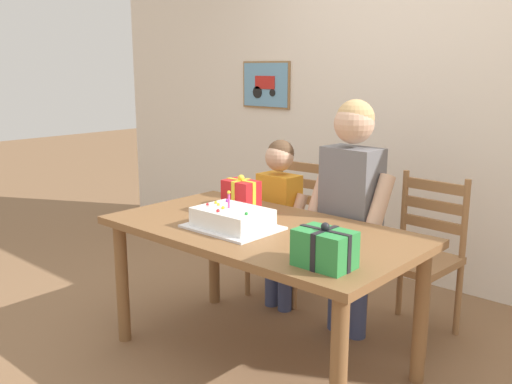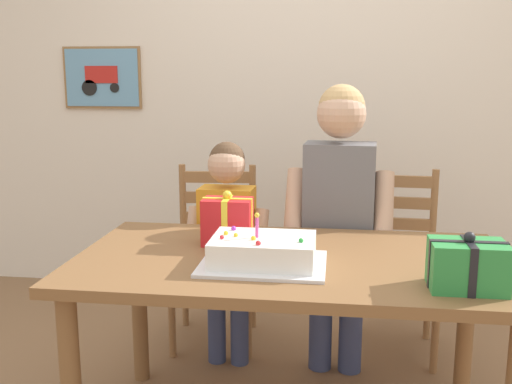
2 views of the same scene
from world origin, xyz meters
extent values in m
plane|color=#846042|center=(0.00, 0.00, 0.00)|extent=(20.00, 20.00, 0.00)
cube|color=silver|center=(0.00, 1.64, 1.30)|extent=(6.40, 0.08, 2.60)
cube|color=olive|center=(-1.34, 1.59, 1.37)|extent=(0.51, 0.02, 0.39)
cube|color=#669EC6|center=(-1.34, 1.58, 1.37)|extent=(0.48, 0.01, 0.36)
cube|color=red|center=(-1.34, 1.57, 1.39)|extent=(0.22, 0.01, 0.11)
cylinder|color=black|center=(-1.42, 1.57, 1.31)|extent=(0.10, 0.01, 0.10)
cylinder|color=black|center=(-1.26, 1.57, 1.31)|extent=(0.06, 0.01, 0.06)
cube|color=brown|center=(0.00, 0.00, 0.71)|extent=(1.60, 0.87, 0.04)
cylinder|color=brown|center=(-0.72, -0.35, 0.34)|extent=(0.07, 0.07, 0.69)
cylinder|color=brown|center=(0.72, -0.35, 0.34)|extent=(0.07, 0.07, 0.69)
cylinder|color=brown|center=(-0.72, 0.35, 0.34)|extent=(0.07, 0.07, 0.69)
cylinder|color=brown|center=(0.72, 0.35, 0.34)|extent=(0.07, 0.07, 0.69)
cube|color=silver|center=(-0.09, -0.11, 0.74)|extent=(0.44, 0.34, 0.01)
cube|color=white|center=(-0.09, -0.11, 0.79)|extent=(0.36, 0.26, 0.09)
cylinder|color=#E04C9E|center=(-0.11, -0.11, 0.87)|extent=(0.01, 0.01, 0.07)
sphere|color=yellow|center=(-0.11, -0.11, 0.91)|extent=(0.02, 0.02, 0.02)
sphere|color=purple|center=(-0.21, -0.02, 0.84)|extent=(0.02, 0.02, 0.02)
sphere|color=green|center=(0.04, -0.15, 0.84)|extent=(0.02, 0.02, 0.02)
sphere|color=red|center=(-0.10, -0.20, 0.84)|extent=(0.02, 0.02, 0.02)
sphere|color=red|center=(-0.23, -0.15, 0.84)|extent=(0.02, 0.02, 0.02)
sphere|color=yellow|center=(-0.19, -0.11, 0.84)|extent=(0.02, 0.02, 0.02)
sphere|color=yellow|center=(-0.12, -0.15, 0.84)|extent=(0.02, 0.02, 0.02)
sphere|color=yellow|center=(-0.23, -0.09, 0.84)|extent=(0.02, 0.02, 0.02)
cube|color=red|center=(-0.26, 0.14, 0.82)|extent=(0.19, 0.13, 0.18)
cube|color=yellow|center=(-0.26, 0.14, 0.82)|extent=(0.20, 0.02, 0.19)
cube|color=yellow|center=(-0.26, 0.14, 0.82)|extent=(0.02, 0.13, 0.19)
sphere|color=yellow|center=(-0.26, 0.14, 0.93)|extent=(0.04, 0.04, 0.04)
cube|color=#2D8E42|center=(0.57, -0.26, 0.81)|extent=(0.23, 0.16, 0.15)
cube|color=black|center=(0.57, -0.26, 0.81)|extent=(0.24, 0.02, 0.16)
cube|color=black|center=(0.57, -0.26, 0.81)|extent=(0.02, 0.17, 0.16)
sphere|color=black|center=(0.57, -0.26, 0.90)|extent=(0.04, 0.04, 0.04)
cube|color=#996B42|center=(-0.46, 0.79, 0.45)|extent=(0.45, 0.45, 0.04)
cylinder|color=#996B42|center=(-0.26, 0.62, 0.21)|extent=(0.04, 0.04, 0.43)
cylinder|color=#996B42|center=(-0.63, 0.59, 0.21)|extent=(0.04, 0.04, 0.43)
cylinder|color=#996B42|center=(-0.29, 1.00, 0.21)|extent=(0.04, 0.04, 0.43)
cylinder|color=#996B42|center=(-0.66, 0.96, 0.21)|extent=(0.04, 0.04, 0.43)
cylinder|color=#996B42|center=(-0.29, 1.00, 0.70)|extent=(0.04, 0.04, 0.45)
cylinder|color=#996B42|center=(-0.66, 0.96, 0.70)|extent=(0.04, 0.04, 0.45)
cube|color=#996B42|center=(-0.48, 0.98, 0.63)|extent=(0.36, 0.05, 0.06)
cube|color=#996B42|center=(-0.48, 0.98, 0.74)|extent=(0.36, 0.05, 0.06)
cube|color=#996B42|center=(-0.48, 0.98, 0.85)|extent=(0.36, 0.05, 0.06)
cube|color=#996B42|center=(0.46, 0.79, 0.45)|extent=(0.44, 0.44, 0.04)
cylinder|color=#996B42|center=(0.64, 0.59, 0.21)|extent=(0.04, 0.04, 0.43)
cylinder|color=#996B42|center=(0.26, 0.61, 0.21)|extent=(0.04, 0.04, 0.43)
cylinder|color=#996B42|center=(0.66, 0.97, 0.21)|extent=(0.04, 0.04, 0.43)
cylinder|color=#996B42|center=(0.28, 0.99, 0.21)|extent=(0.04, 0.04, 0.43)
cylinder|color=#996B42|center=(0.66, 0.97, 0.70)|extent=(0.04, 0.04, 0.45)
cylinder|color=#996B42|center=(0.28, 0.99, 0.70)|extent=(0.04, 0.04, 0.45)
cube|color=#996B42|center=(0.47, 0.98, 0.63)|extent=(0.36, 0.04, 0.06)
cube|color=#996B42|center=(0.47, 0.98, 0.74)|extent=(0.36, 0.04, 0.06)
cube|color=#996B42|center=(0.47, 0.98, 0.85)|extent=(0.36, 0.04, 0.06)
cylinder|color=#38426B|center=(0.24, 0.56, 0.25)|extent=(0.11, 0.11, 0.51)
cylinder|color=#38426B|center=(0.10, 0.57, 0.25)|extent=(0.11, 0.11, 0.51)
cube|color=slate|center=(0.17, 0.56, 0.80)|extent=(0.33, 0.21, 0.58)
cylinder|color=tan|center=(0.37, 0.51, 0.78)|extent=(0.10, 0.25, 0.39)
cylinder|color=tan|center=(-0.03, 0.54, 0.78)|extent=(0.10, 0.25, 0.39)
sphere|color=tan|center=(0.17, 0.56, 1.22)|extent=(0.22, 0.22, 0.22)
sphere|color=tan|center=(0.17, 0.57, 1.25)|extent=(0.21, 0.21, 0.21)
cylinder|color=#38426B|center=(-0.29, 0.56, 0.20)|extent=(0.09, 0.09, 0.41)
cylinder|color=#38426B|center=(-0.40, 0.57, 0.20)|extent=(0.09, 0.09, 0.41)
cube|color=orange|center=(-0.35, 0.56, 0.64)|extent=(0.26, 0.17, 0.47)
cylinder|color=tan|center=(-0.19, 0.53, 0.63)|extent=(0.08, 0.20, 0.31)
cylinder|color=tan|center=(-0.51, 0.54, 0.63)|extent=(0.08, 0.20, 0.31)
sphere|color=tan|center=(-0.35, 0.56, 0.98)|extent=(0.18, 0.18, 0.18)
sphere|color=brown|center=(-0.35, 0.57, 1.01)|extent=(0.17, 0.17, 0.17)
camera|label=1|loc=(1.79, -2.04, 1.52)|focal=39.19mm
camera|label=2|loc=(0.15, -2.09, 1.39)|focal=41.45mm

